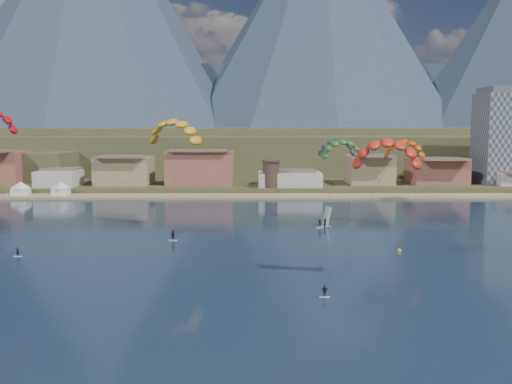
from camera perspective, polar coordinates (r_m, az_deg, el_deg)
ground at (r=69.51m, az=0.10°, el=-11.27°), size 2400.00×2400.00×0.00m
beach at (r=173.45m, az=-0.09°, el=-0.42°), size 2200.00×12.00×0.90m
land at (r=626.54m, az=-0.18°, el=4.60°), size 2200.00×900.00×4.00m
foothills at (r=299.76m, az=4.15°, el=4.20°), size 940.00×210.00×18.00m
mountain_ridge at (r=899.25m, az=-1.16°, el=14.79°), size 2060.00×480.00×400.00m
town at (r=192.76m, az=-12.09°, el=2.45°), size 400.00×24.00×12.00m
apartment_tower at (r=212.14m, az=23.61°, el=5.07°), size 20.00×16.00×32.00m
watchtower at (r=180.87m, az=1.49°, el=1.82°), size 5.82×5.82×8.60m
beach_tents at (r=188.98m, az=-23.89°, el=0.65°), size 43.40×6.40×5.00m
kitesurfer_yellow at (r=121.21m, az=-8.00°, el=6.24°), size 13.15×19.17×25.26m
kitesurfer_orange at (r=78.90m, az=12.72°, el=4.15°), size 14.54×9.93×21.54m
kitesurfer_green at (r=131.84m, az=8.45°, el=4.40°), size 11.80×13.35×20.40m
distant_kite_dark at (r=148.38m, az=7.95°, el=4.66°), size 10.27×6.51×19.68m
distant_kite_orange at (r=126.95m, az=14.38°, el=4.43°), size 9.60×7.30×19.92m
windsurfer at (r=123.54m, az=6.87°, el=-2.78°), size 2.47×2.73×4.24m
buoy at (r=101.93m, az=13.90°, el=-5.62°), size 0.76×0.76×0.76m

